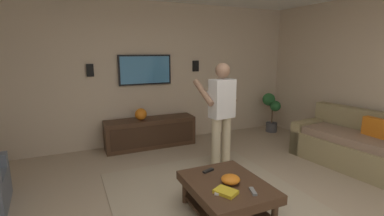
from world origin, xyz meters
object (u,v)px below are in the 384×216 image
object	(u,v)px
vase_round	(141,114)
wall_speaker_right	(90,70)
bowl	(231,179)
remote_grey	(253,191)
wall_speaker_left	(196,66)
book	(226,192)
tv	(145,70)
coffee_table	(227,191)
media_console	(151,133)
couch	(359,147)
person_standing	(221,110)
potted_plant_tall	(272,108)
remote_white	(218,191)
remote_black	(208,171)

from	to	relation	value
vase_round	wall_speaker_right	world-z (taller)	wall_speaker_right
bowl	remote_grey	xyz separation A→B (m)	(-0.26, -0.10, -0.03)
wall_speaker_left	wall_speaker_right	world-z (taller)	wall_speaker_left
book	wall_speaker_left	world-z (taller)	wall_speaker_left
tv	remote_grey	world-z (taller)	tv
coffee_table	media_console	world-z (taller)	media_console
couch	coffee_table	xyz separation A→B (m)	(-0.29, 2.61, -0.02)
media_console	person_standing	size ratio (longest dim) A/B	1.04
media_console	bowl	xyz separation A→B (m)	(-2.60, -0.15, 0.17)
book	wall_speaker_right	distance (m)	3.35
couch	media_console	distance (m)	3.56
bowl	wall_speaker_right	size ratio (longest dim) A/B	0.94
media_console	potted_plant_tall	distance (m)	2.80
couch	vase_round	distance (m)	3.70
tv	bowl	world-z (taller)	tv
bowl	vase_round	size ratio (longest dim) A/B	0.94
wall_speaker_right	vase_round	bearing A→B (deg)	-108.52
person_standing	vase_round	world-z (taller)	person_standing
remote_white	person_standing	bearing A→B (deg)	-168.54
media_console	person_standing	xyz separation A→B (m)	(-1.41, -0.72, 0.66)
potted_plant_tall	tv	bearing A→B (deg)	82.11
coffee_table	remote_black	size ratio (longest dim) A/B	6.67
coffee_table	bowl	distance (m)	0.16
remote_white	wall_speaker_right	world-z (taller)	wall_speaker_right
book	vase_round	xyz separation A→B (m)	(2.75, 0.17, 0.24)
coffee_table	wall_speaker_left	size ratio (longest dim) A/B	4.55
media_console	bowl	world-z (taller)	media_console
bowl	remote_grey	bearing A→B (deg)	-158.94
remote_grey	coffee_table	bearing A→B (deg)	-138.69
tv	remote_black	bearing A→B (deg)	1.66
potted_plant_tall	media_console	bearing A→B (deg)	87.01
media_console	remote_black	xyz separation A→B (m)	(-2.24, -0.07, 0.14)
media_console	wall_speaker_right	world-z (taller)	wall_speaker_right
bowl	wall_speaker_left	bearing A→B (deg)	-17.79
bowl	person_standing	bearing A→B (deg)	-25.40
media_console	vase_round	bearing A→B (deg)	-84.19
media_console	remote_grey	distance (m)	2.88
couch	person_standing	distance (m)	2.28
tv	vase_round	bearing A→B (deg)	-34.64
tv	remote_grey	xyz separation A→B (m)	(-3.11, -0.26, -1.04)
vase_round	couch	bearing A→B (deg)	-127.72
book	wall_speaker_right	bearing A→B (deg)	170.73
couch	remote_white	bearing A→B (deg)	2.68
book	coffee_table	bearing A→B (deg)	118.61
coffee_table	bowl	world-z (taller)	bowl
remote_black	wall_speaker_right	world-z (taller)	wall_speaker_right
potted_plant_tall	vase_round	world-z (taller)	potted_plant_tall
person_standing	remote_grey	xyz separation A→B (m)	(-1.46, 0.47, -0.52)
bowl	book	distance (m)	0.23
person_standing	book	world-z (taller)	person_standing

